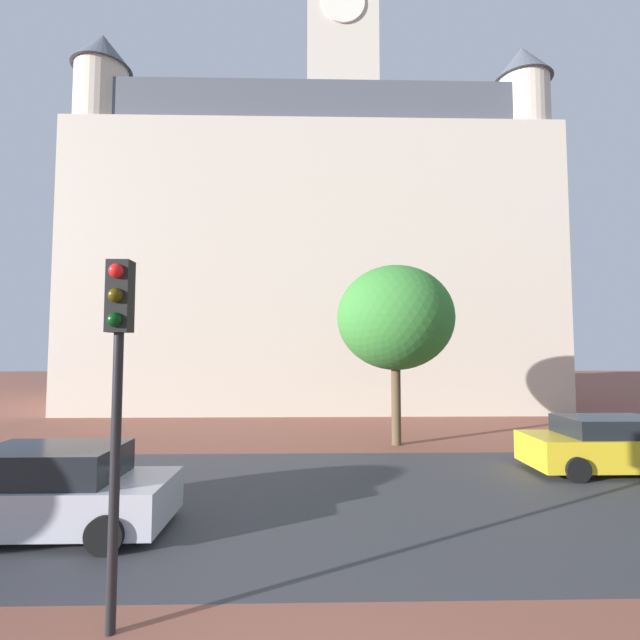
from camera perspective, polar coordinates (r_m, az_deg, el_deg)
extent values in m
plane|color=brown|center=(13.31, -1.29, -18.43)|extent=(120.00, 120.00, 0.00)
cube|color=#38383D|center=(11.17, -1.28, -21.31)|extent=(120.00, 8.75, 0.00)
cube|color=beige|center=(30.39, -0.82, 4.61)|extent=(26.69, 14.03, 15.60)
cube|color=#4C515B|center=(32.93, -0.81, 20.30)|extent=(24.55, 12.91, 2.40)
cube|color=beige|center=(32.12, 2.69, 16.44)|extent=(4.63, 4.63, 28.94)
cylinder|color=silver|center=(35.64, 2.94, 35.02)|extent=(2.78, 0.15, 2.78)
cylinder|color=beige|center=(27.83, -26.26, 9.32)|extent=(2.80, 2.80, 18.98)
cone|color=#4C515B|center=(31.83, -25.63, 28.06)|extent=(3.20, 3.20, 2.00)
cylinder|color=beige|center=(28.00, 24.63, 8.82)|extent=(2.80, 2.80, 18.62)
cone|color=#4C515B|center=(31.83, 24.06, 27.26)|extent=(3.20, 3.20, 2.00)
cube|color=gold|center=(15.35, 32.66, -13.62)|extent=(4.54, 1.89, 0.83)
cube|color=black|center=(15.24, 32.57, -11.16)|extent=(2.54, 1.66, 0.50)
cylinder|color=black|center=(17.00, 35.18, -13.43)|extent=(0.64, 0.22, 0.64)
cylinder|color=black|center=(15.46, 25.90, -14.78)|extent=(0.64, 0.22, 0.64)
cylinder|color=black|center=(13.84, 29.61, -16.02)|extent=(0.64, 0.22, 0.64)
cube|color=#B2B2BC|center=(10.37, -30.90, -18.93)|extent=(4.44, 1.89, 0.78)
cube|color=black|center=(10.20, -30.76, -15.20)|extent=(2.49, 1.66, 0.60)
cylinder|color=black|center=(11.94, -35.02, -17.89)|extent=(0.64, 0.22, 0.64)
cylinder|color=black|center=(9.02, -25.36, -23.18)|extent=(0.64, 0.22, 0.64)
cylinder|color=black|center=(10.69, -20.97, -20.10)|extent=(0.64, 0.22, 0.64)
cylinder|color=black|center=(6.35, -24.38, -17.81)|extent=(0.12, 0.12, 3.58)
cube|color=black|center=(6.19, -23.81, 2.73)|extent=(0.28, 0.24, 0.90)
sphere|color=red|center=(6.11, -24.20, 5.66)|extent=(0.18, 0.18, 0.18)
sphere|color=#3C3306|center=(6.07, -24.28, 2.86)|extent=(0.18, 0.18, 0.18)
sphere|color=#06330C|center=(6.04, -24.36, 0.03)|extent=(0.18, 0.18, 0.18)
cylinder|color=brown|center=(16.73, 9.54, -10.39)|extent=(0.34, 0.34, 2.86)
ellipsoid|color=#387F33|center=(16.66, 9.42, 0.31)|extent=(4.21, 4.21, 3.79)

